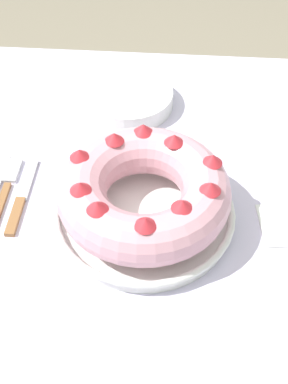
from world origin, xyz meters
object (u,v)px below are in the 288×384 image
(fork, at_px, (4,194))
(side_bowl, at_px, (129,98))
(bundt_cake, at_px, (144,191))
(cake_knife, at_px, (20,201))
(serving_dish, at_px, (144,215))

(fork, relative_size, side_bowl, 1.14)
(bundt_cake, relative_size, cake_knife, 1.51)
(bundt_cake, bearing_deg, cake_knife, 173.77)
(fork, bearing_deg, cake_knife, -23.18)
(serving_dish, xyz_separation_m, fork, (-0.24, 0.04, -0.01))
(serving_dish, xyz_separation_m, cake_knife, (-0.21, 0.02, -0.01))
(side_bowl, bearing_deg, cake_knife, -119.06)
(fork, bearing_deg, serving_dish, -6.15)
(fork, relative_size, cake_knife, 1.14)
(bundt_cake, xyz_separation_m, cake_knife, (-0.21, 0.02, -0.07))
(fork, bearing_deg, bundt_cake, -6.14)
(bundt_cake, xyz_separation_m, fork, (-0.24, 0.04, -0.07))
(bundt_cake, relative_size, fork, 1.33)
(serving_dish, bearing_deg, fork, 171.05)
(serving_dish, height_order, fork, serving_dish)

